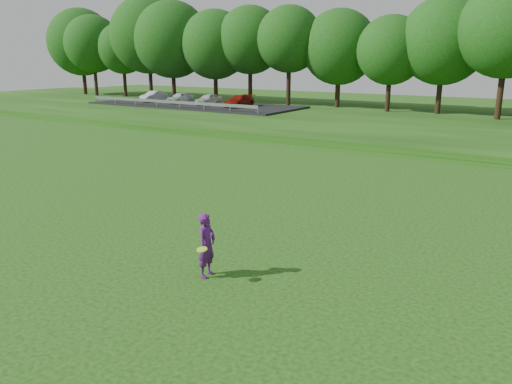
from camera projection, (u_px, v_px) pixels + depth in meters
The scene contains 6 objects.
ground at pixel (118, 244), 15.81m from camera, with size 140.00×140.00×0.00m, color #153C0B.
berm at pixel (416, 122), 43.39m from camera, with size 130.00×30.00×0.60m, color #153C0B.
walking_path at pixel (355, 149), 32.07m from camera, with size 130.00×1.60×0.04m, color gray.
treeline at pixel (435, 30), 44.61m from camera, with size 104.00×7.00×15.00m, color #15400E, non-canonical shape.
parking_lot at pixel (195, 102), 54.58m from camera, with size 24.00×9.00×1.38m.
woman at pixel (207, 245), 13.28m from camera, with size 0.58×0.92×1.77m.
Camera 1 is at (11.70, -10.13, 5.72)m, focal length 35.00 mm.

